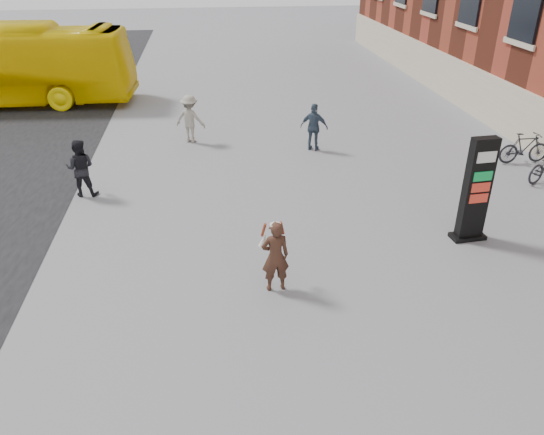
{
  "coord_description": "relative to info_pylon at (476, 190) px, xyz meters",
  "views": [
    {
      "loc": [
        -1.21,
        -9.48,
        6.28
      ],
      "look_at": [
        0.01,
        0.3,
        1.11
      ],
      "focal_mm": 35.0,
      "sensor_mm": 36.0,
      "label": 1
    }
  ],
  "objects": [
    {
      "name": "woman",
      "position": [
        -4.79,
        -1.46,
        -0.46
      ],
      "size": [
        0.61,
        0.56,
        1.53
      ],
      "rotation": [
        0.0,
        0.0,
        3.23
      ],
      "color": "#3B251A",
      "rests_on": "ground"
    },
    {
      "name": "ground",
      "position": [
        -4.74,
        -0.77,
        -1.25
      ],
      "size": [
        100.0,
        100.0,
        0.0
      ],
      "primitive_type": "plane",
      "color": "#9E9EA3"
    },
    {
      "name": "info_pylon",
      "position": [
        0.0,
        0.0,
        0.0
      ],
      "size": [
        0.83,
        0.47,
        2.5
      ],
      "rotation": [
        0.0,
        0.0,
        0.09
      ],
      "color": "black",
      "rests_on": "ground"
    },
    {
      "name": "bike_7",
      "position": [
        3.86,
        4.35,
        -0.76
      ],
      "size": [
        1.64,
        0.47,
        0.98
      ],
      "primitive_type": "imported",
      "rotation": [
        0.0,
        0.0,
        1.57
      ],
      "color": "#222228",
      "rests_on": "ground"
    },
    {
      "name": "pedestrian_a",
      "position": [
        -9.45,
        3.63,
        -0.45
      ],
      "size": [
        0.82,
        0.66,
        1.6
      ],
      "primitive_type": "imported",
      "rotation": [
        0.0,
        0.0,
        3.07
      ],
      "color": "black",
      "rests_on": "ground"
    },
    {
      "name": "pedestrian_c",
      "position": [
        -2.47,
        6.33,
        -0.46
      ],
      "size": [
        1.0,
        0.73,
        1.58
      ],
      "primitive_type": "imported",
      "rotation": [
        0.0,
        0.0,
        2.72
      ],
      "color": "#38495B",
      "rests_on": "ground"
    },
    {
      "name": "pedestrian_b",
      "position": [
        -6.55,
        7.65,
        -0.43
      ],
      "size": [
        1.21,
        0.98,
        1.64
      ],
      "primitive_type": "imported",
      "rotation": [
        0.0,
        0.0,
        2.74
      ],
      "color": "#9E9888",
      "rests_on": "ground"
    }
  ]
}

